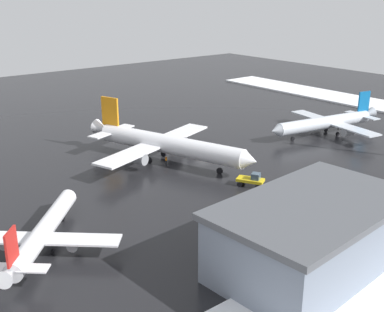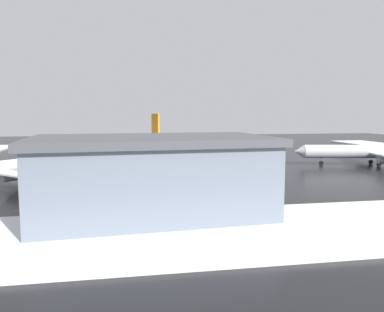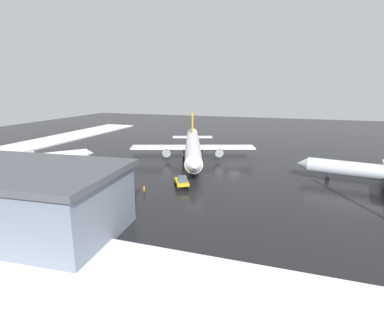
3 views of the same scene
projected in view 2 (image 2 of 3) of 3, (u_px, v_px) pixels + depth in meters
ground_plane at (224, 163)px, 86.31m from camera, size 240.00×240.00×0.00m
snow_bank_far at (353, 224)px, 37.33m from camera, size 152.00×16.00×0.45m
airplane_foreground_jet at (180, 148)px, 83.12m from camera, size 31.31×37.13×11.33m
airplane_parked_starboard at (367, 151)px, 81.97m from camera, size 30.94×25.86×9.23m
airplane_distant_tail at (0, 168)px, 60.77m from camera, size 19.13×20.30×7.45m
pushback_tug at (219, 171)px, 65.04m from camera, size 4.12×5.09×2.50m
ground_crew_mid_apron at (177, 161)px, 82.02m from camera, size 0.36×0.36×1.71m
ground_crew_near_tug at (198, 180)px, 58.59m from camera, size 0.36×0.36×1.71m
cargo_hangar at (152, 177)px, 40.32m from camera, size 25.98×16.70×8.80m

